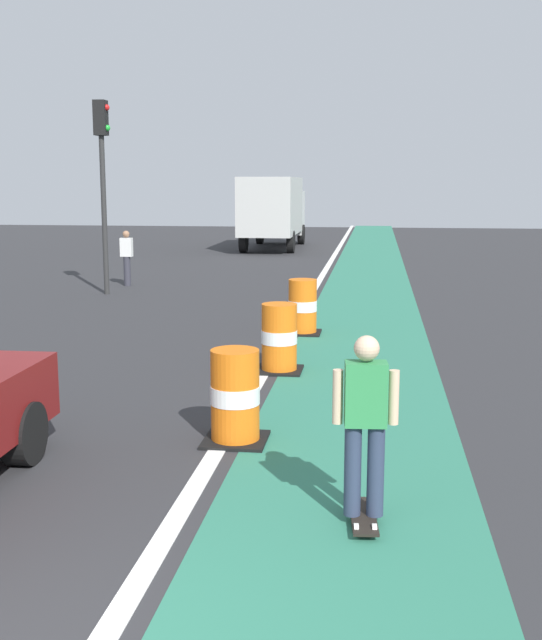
{
  "coord_description": "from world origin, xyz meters",
  "views": [
    {
      "loc": [
        2.62,
        -4.14,
        2.96
      ],
      "look_at": [
        1.2,
        6.44,
        1.1
      ],
      "focal_mm": 44.05,
      "sensor_mm": 36.0,
      "label": 1
    }
  ],
  "objects_px": {
    "traffic_light_corner": "(103,163)",
    "traffic_barrel_mid": "(279,339)",
    "traffic_barrel_front": "(235,397)",
    "delivery_truck_down_block": "(273,208)",
    "traffic_barrel_back": "(303,307)",
    "skateboarder_on_lane": "(365,424)",
    "pedestrian_crossing": "(127,256)"
  },
  "relations": [
    {
      "from": "delivery_truck_down_block",
      "to": "pedestrian_crossing",
      "type": "distance_m",
      "value": 14.02
    },
    {
      "from": "traffic_barrel_front",
      "to": "traffic_barrel_mid",
      "type": "xyz_separation_m",
      "value": [
        0.08,
        3.5,
        0.0
      ]
    },
    {
      "from": "delivery_truck_down_block",
      "to": "pedestrian_crossing",
      "type": "height_order",
      "value": "delivery_truck_down_block"
    },
    {
      "from": "traffic_barrel_back",
      "to": "skateboarder_on_lane",
      "type": "bearing_deg",
      "value": -81.15
    },
    {
      "from": "delivery_truck_down_block",
      "to": "traffic_barrel_back",
      "type": "bearing_deg",
      "value": -80.93
    },
    {
      "from": "traffic_barrel_mid",
      "to": "pedestrian_crossing",
      "type": "relative_size",
      "value": 0.68
    },
    {
      "from": "traffic_barrel_mid",
      "to": "traffic_barrel_back",
      "type": "bearing_deg",
      "value": 88.8
    },
    {
      "from": "traffic_barrel_front",
      "to": "traffic_barrel_mid",
      "type": "distance_m",
      "value": 3.5
    },
    {
      "from": "traffic_barrel_front",
      "to": "delivery_truck_down_block",
      "type": "bearing_deg",
      "value": 96.54
    },
    {
      "from": "delivery_truck_down_block",
      "to": "pedestrian_crossing",
      "type": "bearing_deg",
      "value": -100.36
    },
    {
      "from": "delivery_truck_down_block",
      "to": "traffic_barrel_mid",
      "type": "bearing_deg",
      "value": -82.31
    },
    {
      "from": "traffic_barrel_front",
      "to": "traffic_light_corner",
      "type": "distance_m",
      "value": 13.32
    },
    {
      "from": "delivery_truck_down_block",
      "to": "pedestrian_crossing",
      "type": "xyz_separation_m",
      "value": [
        -2.51,
        -13.76,
        -0.98
      ]
    },
    {
      "from": "traffic_barrel_front",
      "to": "pedestrian_crossing",
      "type": "distance_m",
      "value": 14.59
    },
    {
      "from": "traffic_barrel_back",
      "to": "traffic_light_corner",
      "type": "xyz_separation_m",
      "value": [
        -5.79,
        4.97,
        2.97
      ]
    },
    {
      "from": "traffic_barrel_back",
      "to": "delivery_truck_down_block",
      "type": "bearing_deg",
      "value": 99.07
    },
    {
      "from": "skateboarder_on_lane",
      "to": "traffic_barrel_mid",
      "type": "xyz_separation_m",
      "value": [
        -1.43,
        5.54,
        -0.38
      ]
    },
    {
      "from": "skateboarder_on_lane",
      "to": "traffic_light_corner",
      "type": "xyz_separation_m",
      "value": [
        -7.15,
        13.74,
        2.59
      ]
    },
    {
      "from": "traffic_light_corner",
      "to": "pedestrian_crossing",
      "type": "xyz_separation_m",
      "value": [
        0.01,
        1.75,
        -2.64
      ]
    },
    {
      "from": "skateboarder_on_lane",
      "to": "traffic_light_corner",
      "type": "relative_size",
      "value": 0.33
    },
    {
      "from": "skateboarder_on_lane",
      "to": "pedestrian_crossing",
      "type": "height_order",
      "value": "skateboarder_on_lane"
    },
    {
      "from": "pedestrian_crossing",
      "to": "traffic_barrel_front",
      "type": "bearing_deg",
      "value": -67.27
    },
    {
      "from": "traffic_light_corner",
      "to": "traffic_barrel_mid",
      "type": "bearing_deg",
      "value": -55.1
    },
    {
      "from": "skateboarder_on_lane",
      "to": "traffic_barrel_back",
      "type": "height_order",
      "value": "skateboarder_on_lane"
    },
    {
      "from": "delivery_truck_down_block",
      "to": "traffic_barrel_front",
      "type": "bearing_deg",
      "value": -83.46
    },
    {
      "from": "traffic_light_corner",
      "to": "pedestrian_crossing",
      "type": "distance_m",
      "value": 3.17
    },
    {
      "from": "skateboarder_on_lane",
      "to": "traffic_barrel_mid",
      "type": "height_order",
      "value": "skateboarder_on_lane"
    },
    {
      "from": "traffic_barrel_front",
      "to": "traffic_barrel_mid",
      "type": "height_order",
      "value": "same"
    },
    {
      "from": "traffic_barrel_mid",
      "to": "traffic_light_corner",
      "type": "xyz_separation_m",
      "value": [
        -5.72,
        8.2,
        2.97
      ]
    },
    {
      "from": "skateboarder_on_lane",
      "to": "traffic_barrel_back",
      "type": "xyz_separation_m",
      "value": [
        -1.36,
        8.77,
        -0.38
      ]
    },
    {
      "from": "traffic_light_corner",
      "to": "pedestrian_crossing",
      "type": "height_order",
      "value": "traffic_light_corner"
    },
    {
      "from": "traffic_barrel_back",
      "to": "traffic_light_corner",
      "type": "distance_m",
      "value": 8.19
    }
  ]
}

